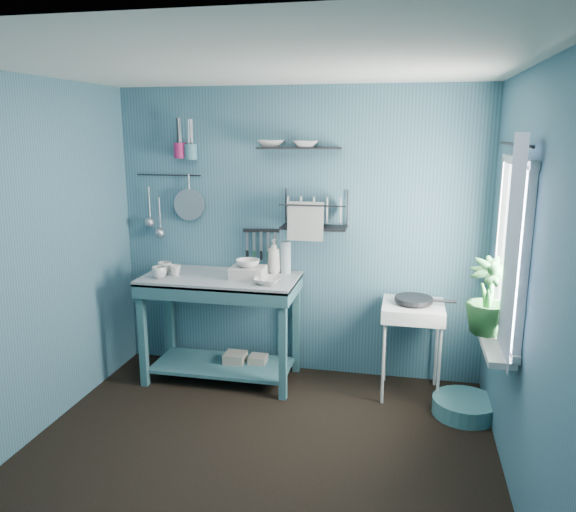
% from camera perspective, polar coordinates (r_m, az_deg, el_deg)
% --- Properties ---
extents(floor, '(3.20, 3.20, 0.00)m').
position_cam_1_polar(floor, '(3.97, -3.47, -19.91)').
color(floor, black).
rests_on(floor, ground).
extents(ceiling, '(3.20, 3.20, 0.00)m').
position_cam_1_polar(ceiling, '(3.36, -4.06, 18.86)').
color(ceiling, silver).
rests_on(ceiling, ground).
extents(wall_back, '(3.20, 0.00, 3.20)m').
position_cam_1_polar(wall_back, '(4.88, 1.01, 2.24)').
color(wall_back, '#375F70').
rests_on(wall_back, ground).
extents(wall_front, '(3.20, 0.00, 3.20)m').
position_cam_1_polar(wall_front, '(2.14, -14.91, -12.30)').
color(wall_front, '#375F70').
rests_on(wall_front, ground).
extents(wall_left, '(0.00, 3.00, 3.00)m').
position_cam_1_polar(wall_left, '(4.18, -25.39, -0.81)').
color(wall_left, '#375F70').
rests_on(wall_left, ground).
extents(wall_right, '(0.00, 3.00, 3.00)m').
position_cam_1_polar(wall_right, '(3.41, 23.20, -3.46)').
color(wall_right, '#375F70').
rests_on(wall_right, ground).
extents(work_counter, '(1.39, 0.84, 0.93)m').
position_cam_1_polar(work_counter, '(4.92, -6.75, -7.28)').
color(work_counter, '#305E66').
rests_on(work_counter, floor).
extents(mug_left, '(0.12, 0.12, 0.10)m').
position_cam_1_polar(mug_left, '(4.80, -12.96, -1.63)').
color(mug_left, silver).
rests_on(mug_left, work_counter).
extents(mug_mid, '(0.14, 0.14, 0.09)m').
position_cam_1_polar(mug_mid, '(4.85, -11.39, -1.44)').
color(mug_mid, silver).
rests_on(mug_mid, work_counter).
extents(mug_right, '(0.17, 0.17, 0.10)m').
position_cam_1_polar(mug_right, '(4.95, -12.40, -1.17)').
color(mug_right, silver).
rests_on(mug_right, work_counter).
extents(wash_tub, '(0.28, 0.22, 0.10)m').
position_cam_1_polar(wash_tub, '(4.68, -4.09, -1.70)').
color(wash_tub, '#BCB5AC').
rests_on(wash_tub, work_counter).
extents(tub_bowl, '(0.20, 0.19, 0.06)m').
position_cam_1_polar(tub_bowl, '(4.66, -4.11, -0.74)').
color(tub_bowl, silver).
rests_on(tub_bowl, wash_tub).
extents(soap_bottle, '(0.11, 0.12, 0.30)m').
position_cam_1_polar(soap_bottle, '(4.82, -1.45, -0.02)').
color(soap_bottle, '#BCB5AC').
rests_on(soap_bottle, work_counter).
extents(water_bottle, '(0.09, 0.09, 0.28)m').
position_cam_1_polar(water_bottle, '(4.82, -0.23, -0.13)').
color(water_bottle, '#A5B2B8').
rests_on(water_bottle, work_counter).
extents(counter_bowl, '(0.22, 0.22, 0.05)m').
position_cam_1_polar(counter_bowl, '(4.51, -2.10, -2.52)').
color(counter_bowl, silver).
rests_on(counter_bowl, work_counter).
extents(hotplate_stand, '(0.53, 0.53, 0.78)m').
position_cam_1_polar(hotplate_stand, '(4.74, 12.39, -9.25)').
color(hotplate_stand, silver).
rests_on(hotplate_stand, floor).
extents(frying_pan, '(0.30, 0.30, 0.03)m').
position_cam_1_polar(frying_pan, '(4.60, 12.64, -4.32)').
color(frying_pan, black).
rests_on(frying_pan, hotplate_stand).
extents(knife_strip, '(0.32, 0.07, 0.03)m').
position_cam_1_polar(knife_strip, '(4.92, -2.74, 2.60)').
color(knife_strip, black).
rests_on(knife_strip, wall_back).
extents(dish_rack, '(0.58, 0.31, 0.32)m').
position_cam_1_polar(dish_rack, '(4.69, 2.67, 4.73)').
color(dish_rack, black).
rests_on(dish_rack, wall_back).
extents(upper_shelf, '(0.72, 0.30, 0.02)m').
position_cam_1_polar(upper_shelf, '(4.70, 1.10, 10.91)').
color(upper_shelf, black).
rests_on(upper_shelf, wall_back).
extents(shelf_bowl_left, '(0.26, 0.26, 0.06)m').
position_cam_1_polar(shelf_bowl_left, '(4.75, -1.77, 12.24)').
color(shelf_bowl_left, silver).
rests_on(shelf_bowl_left, upper_shelf).
extents(shelf_bowl_right, '(0.24, 0.24, 0.05)m').
position_cam_1_polar(shelf_bowl_right, '(4.69, 1.77, 11.52)').
color(shelf_bowl_right, silver).
rests_on(shelf_bowl_right, upper_shelf).
extents(utensil_cup_magenta, '(0.11, 0.11, 0.13)m').
position_cam_1_polar(utensil_cup_magenta, '(5.03, -10.89, 10.49)').
color(utensil_cup_magenta, '#AB1F56').
rests_on(utensil_cup_magenta, wall_back).
extents(utensil_cup_teal, '(0.11, 0.11, 0.13)m').
position_cam_1_polar(utensil_cup_teal, '(4.99, -9.85, 10.39)').
color(utensil_cup_teal, teal).
rests_on(utensil_cup_teal, wall_back).
extents(colander, '(0.28, 0.03, 0.28)m').
position_cam_1_polar(colander, '(5.08, -10.01, 5.16)').
color(colander, '#A0A1A8').
rests_on(colander, wall_back).
extents(ladle_outer, '(0.01, 0.01, 0.30)m').
position_cam_1_polar(ladle_outer, '(5.24, -13.91, 5.22)').
color(ladle_outer, '#A0A1A8').
rests_on(ladle_outer, wall_back).
extents(ladle_inner, '(0.01, 0.01, 0.30)m').
position_cam_1_polar(ladle_inner, '(5.21, -12.91, 4.19)').
color(ladle_inner, '#A0A1A8').
rests_on(ladle_inner, wall_back).
extents(hook_rail, '(0.60, 0.01, 0.01)m').
position_cam_1_polar(hook_rail, '(5.14, -12.01, 8.04)').
color(hook_rail, black).
rests_on(hook_rail, wall_back).
extents(window_glass, '(0.00, 1.10, 1.10)m').
position_cam_1_polar(window_glass, '(3.80, 21.92, 0.58)').
color(window_glass, white).
rests_on(window_glass, wall_right).
extents(windowsill, '(0.16, 0.95, 0.04)m').
position_cam_1_polar(windowsill, '(3.94, 19.99, -7.77)').
color(windowsill, silver).
rests_on(windowsill, wall_right).
extents(curtain, '(0.00, 1.35, 1.35)m').
position_cam_1_polar(curtain, '(3.49, 21.75, 0.42)').
color(curtain, silver).
rests_on(curtain, wall_right).
extents(curtain_rod, '(0.02, 1.05, 0.02)m').
position_cam_1_polar(curtain_rod, '(3.72, 22.07, 10.45)').
color(curtain_rod, black).
rests_on(curtain_rod, wall_right).
extents(potted_plant, '(0.29, 0.29, 0.50)m').
position_cam_1_polar(potted_plant, '(3.87, 19.69, -3.87)').
color(potted_plant, '#28642D').
rests_on(potted_plant, windowsill).
extents(storage_tin_large, '(0.18, 0.18, 0.22)m').
position_cam_1_polar(storage_tin_large, '(5.07, -5.37, -10.94)').
color(storage_tin_large, gray).
rests_on(storage_tin_large, floor).
extents(storage_tin_small, '(0.15, 0.15, 0.20)m').
position_cam_1_polar(storage_tin_small, '(5.04, -3.06, -11.13)').
color(storage_tin_small, gray).
rests_on(storage_tin_small, floor).
extents(floor_basin, '(0.49, 0.49, 0.13)m').
position_cam_1_polar(floor_basin, '(4.65, 17.50, -14.40)').
color(floor_basin, teal).
rests_on(floor_basin, floor).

